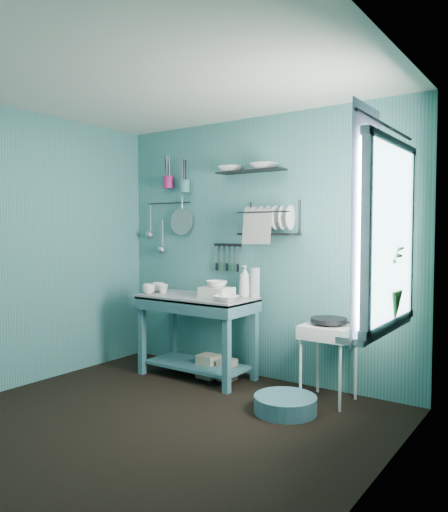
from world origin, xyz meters
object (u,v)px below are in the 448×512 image
Objects in this scene: water_bottle at (255,282)px; hotplate_stand at (328,363)px; work_counter at (197,336)px; soap_bottle at (245,281)px; dish_rack at (269,218)px; frying_pan at (329,320)px; potted_plant at (380,282)px; mug_right at (158,287)px; storage_tin_large at (208,366)px; mug_mid at (163,289)px; mug_left at (149,289)px; utensil_cup_teal at (185,186)px; wash_tub at (217,293)px; colander at (181,222)px; floor_basin at (285,404)px; utensil_cup_magenta at (168,182)px; storage_tin_small at (227,370)px.

water_bottle is 0.44× the size of hotplate_stand.
soap_bottle is at bearing 34.14° from work_counter.
water_bottle is 0.62m from dish_rack.
potted_plant is at bearing -46.64° from frying_pan.
dish_rack is at bearing 12.18° from mug_right.
mug_mid is at bearing -167.09° from storage_tin_large.
soap_bottle is (0.42, 0.20, 0.54)m from work_counter.
frying_pan is (1.80, 0.25, -0.16)m from mug_left.
utensil_cup_teal reaches higher than mug_left.
water_bottle is (0.90, 0.28, 0.09)m from mug_mid.
utensil_cup_teal is (-0.64, 0.32, 1.04)m from wash_tub.
mug_mid is at bearing -162.72° from water_bottle.
colander is at bearing 172.26° from frying_pan.
mug_mid is 0.18× the size of dish_rack.
mug_mid reaches higher than hotplate_stand.
work_counter is at bearing 163.49° from potted_plant.
wash_tub is 1.00× the size of water_bottle.
floor_basin is (-0.79, 0.23, -1.02)m from potted_plant.
mug_left is 0.24× the size of potted_plant.
floor_basin is at bearing -10.66° from mug_mid.
hotplate_stand is at bearing -6.25° from utensil_cup_magenta.
potted_plant reaches higher than work_counter.
storage_tin_large is at bearing 159.22° from floor_basin.
floor_basin is at bearing -47.64° from dish_rack.
colander is at bearing 101.91° from mug_mid.
utensil_cup_teal is at bearing 153.12° from storage_tin_large.
work_counter is 9.08× the size of mug_right.
storage_tin_small is (-0.12, -0.12, -0.84)m from soap_bottle.
soap_bottle is at bearing 12.26° from mug_right.
mug_right reaches higher than work_counter.
water_bottle reaches higher than mug_left.
floor_basin is (0.63, -0.57, -0.87)m from water_bottle.
utensil_cup_teal is (-0.01, 0.36, 1.04)m from mug_mid.
mug_mid is 0.77× the size of utensil_cup_magenta.
wash_tub reaches higher than mug_left.
soap_bottle is at bearing 152.99° from potted_plant.
storage_tin_large is at bearing -178.27° from frying_pan.
dish_rack is (1.03, 0.31, 0.70)m from mug_mid.
mug_right is 0.24× the size of potted_plant.
storage_tin_small is (0.05, 0.10, -0.74)m from wash_tub.
frying_pan is 0.55× the size of dish_rack.
dish_rack is 2.50× the size of storage_tin_large.
utensil_cup_teal reaches higher than hotplate_stand.
mug_right is (-0.50, 0.00, 0.44)m from work_counter.
frying_pan is at bearing 7.82° from mug_left.
utensil_cup_teal is (0.23, 0.00, -0.05)m from utensil_cup_magenta.
floor_basin is (1.61, -0.68, -1.44)m from colander.
water_bottle is 1.51m from utensil_cup_magenta.
utensil_cup_teal reaches higher than dish_rack.
utensil_cup_teal reaches higher than colander.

